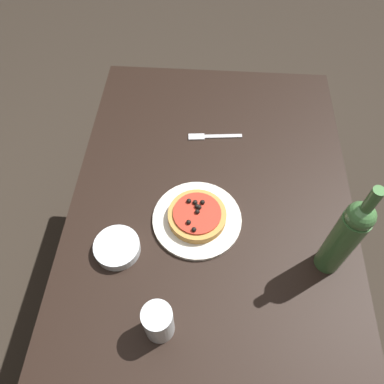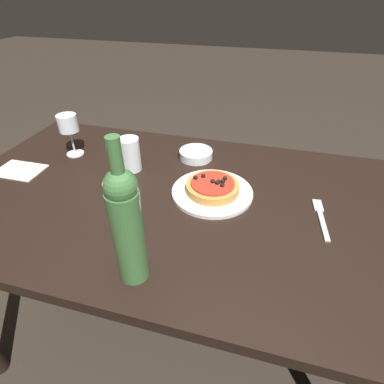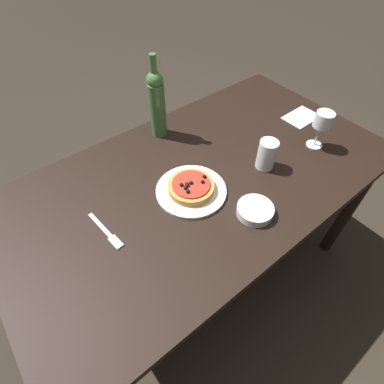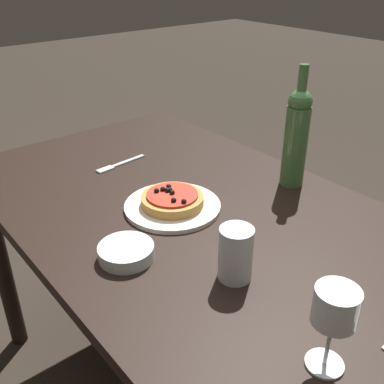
{
  "view_description": "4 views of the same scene",
  "coord_description": "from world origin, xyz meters",
  "px_view_note": "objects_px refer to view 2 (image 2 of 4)",
  "views": [
    {
      "loc": [
        0.45,
        -0.02,
        1.73
      ],
      "look_at": [
        -0.13,
        -0.06,
        0.86
      ],
      "focal_mm": 35.0,
      "sensor_mm": 36.0,
      "label": 1
    },
    {
      "loc": [
        -0.23,
        0.72,
        1.34
      ],
      "look_at": [
        -0.03,
        0.0,
        0.8
      ],
      "focal_mm": 28.0,
      "sensor_mm": 36.0,
      "label": 2
    },
    {
      "loc": [
        -0.53,
        -0.61,
        1.6
      ],
      "look_at": [
        -0.11,
        -0.07,
        0.81
      ],
      "focal_mm": 28.0,
      "sensor_mm": 36.0,
      "label": 3
    },
    {
      "loc": [
        0.75,
        -0.66,
        1.39
      ],
      "look_at": [
        -0.05,
        -0.0,
        0.83
      ],
      "focal_mm": 42.0,
      "sensor_mm": 36.0,
      "label": 4
    }
  ],
  "objects_px": {
    "wine_glass": "(68,125)",
    "dinner_plate": "(212,192)",
    "pizza": "(213,187)",
    "water_cup": "(130,154)",
    "fork": "(321,216)",
    "dining_table": "(183,219)",
    "wine_bottle": "(127,225)",
    "side_bowl": "(196,154)"
  },
  "relations": [
    {
      "from": "dining_table",
      "to": "side_bowl",
      "type": "height_order",
      "value": "side_bowl"
    },
    {
      "from": "wine_glass",
      "to": "dinner_plate",
      "type": "bearing_deg",
      "value": 168.45
    },
    {
      "from": "dining_table",
      "to": "wine_glass",
      "type": "bearing_deg",
      "value": -17.9
    },
    {
      "from": "dining_table",
      "to": "dinner_plate",
      "type": "distance_m",
      "value": 0.14
    },
    {
      "from": "side_bowl",
      "to": "fork",
      "type": "height_order",
      "value": "side_bowl"
    },
    {
      "from": "dinner_plate",
      "to": "wine_glass",
      "type": "distance_m",
      "value": 0.59
    },
    {
      "from": "pizza",
      "to": "wine_bottle",
      "type": "height_order",
      "value": "wine_bottle"
    },
    {
      "from": "dining_table",
      "to": "fork",
      "type": "bearing_deg",
      "value": -178.53
    },
    {
      "from": "dinner_plate",
      "to": "pizza",
      "type": "bearing_deg",
      "value": -132.7
    },
    {
      "from": "water_cup",
      "to": "fork",
      "type": "xyz_separation_m",
      "value": [
        -0.64,
        0.1,
        -0.06
      ]
    },
    {
      "from": "wine_glass",
      "to": "dining_table",
      "type": "bearing_deg",
      "value": 162.1
    },
    {
      "from": "dinner_plate",
      "to": "fork",
      "type": "height_order",
      "value": "dinner_plate"
    },
    {
      "from": "wine_glass",
      "to": "water_cup",
      "type": "relative_size",
      "value": 1.34
    },
    {
      "from": "dinner_plate",
      "to": "pizza",
      "type": "distance_m",
      "value": 0.02
    },
    {
      "from": "side_bowl",
      "to": "pizza",
      "type": "bearing_deg",
      "value": 117.23
    },
    {
      "from": "pizza",
      "to": "wine_glass",
      "type": "bearing_deg",
      "value": -11.53
    },
    {
      "from": "wine_bottle",
      "to": "fork",
      "type": "distance_m",
      "value": 0.57
    },
    {
      "from": "dinner_plate",
      "to": "side_bowl",
      "type": "xyz_separation_m",
      "value": [
        0.11,
        -0.21,
        0.01
      ]
    },
    {
      "from": "pizza",
      "to": "dinner_plate",
      "type": "bearing_deg",
      "value": 47.3
    },
    {
      "from": "fork",
      "to": "dining_table",
      "type": "bearing_deg",
      "value": 85.96
    },
    {
      "from": "pizza",
      "to": "wine_bottle",
      "type": "distance_m",
      "value": 0.4
    },
    {
      "from": "pizza",
      "to": "side_bowl",
      "type": "bearing_deg",
      "value": -62.77
    },
    {
      "from": "dining_table",
      "to": "fork",
      "type": "relative_size",
      "value": 8.34
    },
    {
      "from": "dinner_plate",
      "to": "wine_bottle",
      "type": "relative_size",
      "value": 0.74
    },
    {
      "from": "dining_table",
      "to": "pizza",
      "type": "relative_size",
      "value": 9.12
    },
    {
      "from": "pizza",
      "to": "wine_glass",
      "type": "distance_m",
      "value": 0.59
    },
    {
      "from": "dining_table",
      "to": "wine_bottle",
      "type": "height_order",
      "value": "wine_bottle"
    },
    {
      "from": "pizza",
      "to": "water_cup",
      "type": "relative_size",
      "value": 1.4
    },
    {
      "from": "water_cup",
      "to": "side_bowl",
      "type": "bearing_deg",
      "value": -145.11
    },
    {
      "from": "wine_glass",
      "to": "fork",
      "type": "distance_m",
      "value": 0.92
    },
    {
      "from": "dinner_plate",
      "to": "pizza",
      "type": "relative_size",
      "value": 1.54
    },
    {
      "from": "dinner_plate",
      "to": "fork",
      "type": "relative_size",
      "value": 1.41
    },
    {
      "from": "dining_table",
      "to": "wine_glass",
      "type": "relative_size",
      "value": 9.54
    },
    {
      "from": "dinner_plate",
      "to": "fork",
      "type": "distance_m",
      "value": 0.33
    },
    {
      "from": "dining_table",
      "to": "fork",
      "type": "height_order",
      "value": "fork"
    },
    {
      "from": "water_cup",
      "to": "side_bowl",
      "type": "xyz_separation_m",
      "value": [
        -0.2,
        -0.14,
        -0.04
      ]
    },
    {
      "from": "water_cup",
      "to": "wine_glass",
      "type": "bearing_deg",
      "value": -9.74
    },
    {
      "from": "wine_bottle",
      "to": "fork",
      "type": "bearing_deg",
      "value": -142.77
    },
    {
      "from": "dining_table",
      "to": "water_cup",
      "type": "xyz_separation_m",
      "value": [
        0.23,
        -0.11,
        0.15
      ]
    },
    {
      "from": "pizza",
      "to": "fork",
      "type": "distance_m",
      "value": 0.33
    },
    {
      "from": "side_bowl",
      "to": "dining_table",
      "type": "bearing_deg",
      "value": 95.32
    },
    {
      "from": "wine_bottle",
      "to": "side_bowl",
      "type": "bearing_deg",
      "value": -89.75
    }
  ]
}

